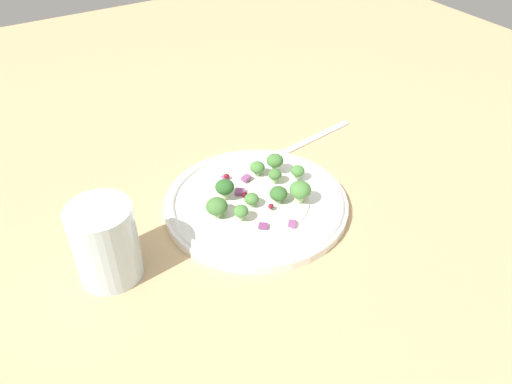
{
  "coord_description": "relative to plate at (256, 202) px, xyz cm",
  "views": [
    {
      "loc": [
        -27.08,
        -48.87,
        45.62
      ],
      "look_at": [
        1.24,
        -2.28,
        2.7
      ],
      "focal_mm": 35.62,
      "sensor_mm": 36.0,
      "label": 1
    }
  ],
  "objects": [
    {
      "name": "cranberry_3",
      "position": [
        -2.64,
        4.39,
        1.2
      ],
      "size": [
        0.91,
        0.91,
        0.91
      ],
      "primitive_type": "sphere",
      "color": "maroon",
      "rests_on": "plate"
    },
    {
      "name": "onion_bit_3",
      "position": [
        0.97,
        4.33,
        1.1
      ],
      "size": [
        1.52,
        1.3,
        0.55
      ],
      "primitive_type": "cube",
      "rotation": [
        0.0,
        0.0,
        1.91
      ],
      "color": "#934C84",
      "rests_on": "plate"
    },
    {
      "name": "broccoli_floret_7",
      "position": [
        -1.32,
        -0.9,
        1.73
      ],
      "size": [
        1.98,
        1.98,
        2.0
      ],
      "color": "#ADD18E",
      "rests_on": "plate"
    },
    {
      "name": "fork",
      "position": [
        15.29,
        9.88,
        -0.61
      ],
      "size": [
        18.66,
        4.54,
        0.5
      ],
      "color": "silver",
      "rests_on": "ground_plane"
    },
    {
      "name": "ground_plane",
      "position": [
        -1.24,
        2.28,
        -1.86
      ],
      "size": [
        180.0,
        180.0,
        2.0
      ],
      "primitive_type": "cube",
      "color": "tan"
    },
    {
      "name": "broccoli_floret_9",
      "position": [
        -3.6,
        2.53,
        2.58
      ],
      "size": [
        2.6,
        2.6,
        2.63
      ],
      "color": "#ADD18E",
      "rests_on": "plate"
    },
    {
      "name": "onion_bit_4",
      "position": [
        -1.36,
        1.88,
        0.84
      ],
      "size": [
        1.78,
        1.75,
        0.58
      ],
      "primitive_type": "cube",
      "rotation": [
        0.0,
        0.0,
        0.89
      ],
      "color": "#934C84",
      "rests_on": "plate"
    },
    {
      "name": "cranberry_1",
      "position": [
        -1.61,
        6.18,
        1.07
      ],
      "size": [
        0.83,
        0.83,
        0.83
      ],
      "primitive_type": "sphere",
      "color": "maroon",
      "rests_on": "plate"
    },
    {
      "name": "broccoli_floret_3",
      "position": [
        -6.2,
        -0.31,
        2.11
      ],
      "size": [
        2.88,
        2.88,
        2.91
      ],
      "color": "#ADD18E",
      "rests_on": "plate"
    },
    {
      "name": "broccoli_floret_5",
      "position": [
        -3.96,
        -2.75,
        2.1
      ],
      "size": [
        1.97,
        1.97,
        1.99
      ],
      "color": "#9EC684",
      "rests_on": "plate"
    },
    {
      "name": "water_glass",
      "position": [
        -21.22,
        -1.52,
        4.12
      ],
      "size": [
        7.59,
        7.59,
        9.97
      ],
      "primitive_type": "cylinder",
      "color": "silver",
      "rests_on": "ground_plane"
    },
    {
      "name": "plate",
      "position": [
        0.0,
        0.0,
        0.0
      ],
      "size": [
        25.5,
        25.5,
        1.7
      ],
      "color": "white",
      "rests_on": "ground_plane"
    },
    {
      "name": "broccoli_floret_1",
      "position": [
        3.13,
        4.77,
        1.87
      ],
      "size": [
        2.17,
        2.17,
        2.2
      ],
      "color": "#8EB77A",
      "rests_on": "plate"
    },
    {
      "name": "onion_bit_1",
      "position": [
        -1.1,
        6.66,
        0.58
      ],
      "size": [
        1.21,
        1.27,
        0.39
      ],
      "primitive_type": "cube",
      "rotation": [
        0.0,
        0.0,
        1.99
      ],
      "color": "#A35B93",
      "rests_on": "plate"
    },
    {
      "name": "cranberry_0",
      "position": [
        -0.9,
        0.94,
        1.17
      ],
      "size": [
        0.85,
        0.85,
        0.85
      ],
      "primitive_type": "sphere",
      "color": "#4C0A14",
      "rests_on": "plate"
    },
    {
      "name": "broccoli_floret_0",
      "position": [
        7.58,
        0.91,
        1.95
      ],
      "size": [
        2.0,
        2.0,
        2.03
      ],
      "color": "#8EB77A",
      "rests_on": "plate"
    },
    {
      "name": "onion_bit_5",
      "position": [
        -2.61,
        4.38,
        0.67
      ],
      "size": [
        1.58,
        1.65,
        0.34
      ],
      "primitive_type": "cube",
      "rotation": [
        0.0,
        0.0,
        1.02
      ],
      "color": "#843D75",
      "rests_on": "plate"
    },
    {
      "name": "broccoli_floret_4",
      "position": [
        4.81,
        -3.6,
        2.61
      ],
      "size": [
        2.94,
        2.94,
        2.98
      ],
      "color": "#ADD18E",
      "rests_on": "plate"
    },
    {
      "name": "onion_bit_0",
      "position": [
        -2.22,
        -5.46,
        0.85
      ],
      "size": [
        1.53,
        1.51,
        0.37
      ],
      "primitive_type": "cube",
      "rotation": [
        0.0,
        0.0,
        2.45
      ],
      "color": "#843D75",
      "rests_on": "plate"
    },
    {
      "name": "broccoli_floret_8",
      "position": [
        2.35,
        -2.02,
        1.89
      ],
      "size": [
        2.46,
        2.46,
        2.49
      ],
      "color": "#9EC684",
      "rests_on": "plate"
    },
    {
      "name": "broccoli_floret_6",
      "position": [
        5.7,
        4.05,
        2.57
      ],
      "size": [
        2.5,
        2.5,
        2.53
      ],
      "color": "#ADD18E",
      "rests_on": "plate"
    },
    {
      "name": "dressing_pool",
      "position": [
        -0.0,
        -0.0,
        0.44
      ],
      "size": [
        14.79,
        14.79,
        0.2
      ],
      "primitive_type": "cylinder",
      "color": "white",
      "rests_on": "plate"
    },
    {
      "name": "cranberry_2",
      "position": [
        0.5,
        -3.03,
        1.22
      ],
      "size": [
        0.74,
        0.74,
        0.74
      ],
      "primitive_type": "sphere",
      "color": "maroon",
      "rests_on": "plate"
    },
    {
      "name": "onion_bit_2",
      "position": [
        1.29,
        -6.95,
        0.68
      ],
      "size": [
        1.46,
        1.47,
        0.58
      ],
      "primitive_type": "cube",
      "rotation": [
        0.0,
        0.0,
        2.42
      ],
      "color": "#934C84",
      "rests_on": "plate"
    },
    {
      "name": "broccoli_floret_2",
      "position": [
        4.21,
        1.74,
        2.08
      ],
      "size": [
        1.93,
        1.93,
        1.95
      ],
      "color": "#9EC684",
      "rests_on": "plate"
    }
  ]
}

